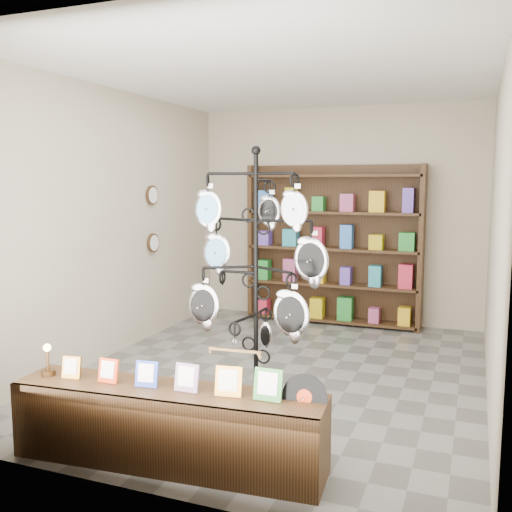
{
  "coord_description": "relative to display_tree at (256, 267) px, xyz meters",
  "views": [
    {
      "loc": [
        1.84,
        -5.42,
        1.96
      ],
      "look_at": [
        0.12,
        -1.0,
        1.35
      ],
      "focal_mm": 40.0,
      "sensor_mm": 36.0,
      "label": 1
    }
  ],
  "objects": [
    {
      "name": "wall_clocks",
      "position": [
        -2.2,
        2.07,
        0.21
      ],
      "size": [
        0.03,
        0.24,
        0.84
      ],
      "color": "black",
      "rests_on": "ground"
    },
    {
      "name": "back_shelving",
      "position": [
        -0.23,
        3.56,
        -0.27
      ],
      "size": [
        2.42,
        0.36,
        2.2
      ],
      "color": "black",
      "rests_on": "ground"
    },
    {
      "name": "display_tree",
      "position": [
        0.0,
        0.0,
        0.0
      ],
      "size": [
        1.15,
        0.94,
        2.24
      ],
      "rotation": [
        0.0,
        0.0,
        0.0
      ],
      "color": "black",
      "rests_on": "ground"
    },
    {
      "name": "front_shelf",
      "position": [
        -0.33,
        -0.84,
        -1.02
      ],
      "size": [
        2.25,
        0.63,
        0.78
      ],
      "rotation": [
        0.0,
        0.0,
        0.08
      ],
      "color": "black",
      "rests_on": "ground"
    },
    {
      "name": "ground",
      "position": [
        -0.23,
        1.27,
        -1.29
      ],
      "size": [
        5.0,
        5.0,
        0.0
      ],
      "primitive_type": "plane",
      "color": "slate",
      "rests_on": "ground"
    },
    {
      "name": "room_envelope",
      "position": [
        -0.23,
        1.27,
        0.56
      ],
      "size": [
        5.0,
        5.0,
        5.0
      ],
      "color": "#B1A58F",
      "rests_on": "ground"
    }
  ]
}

